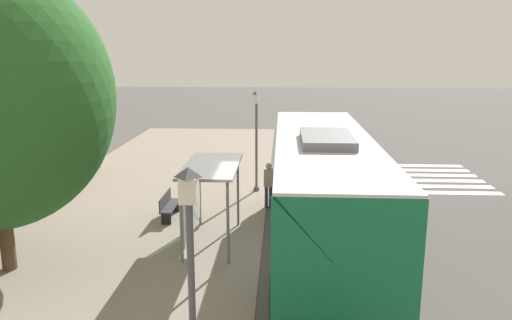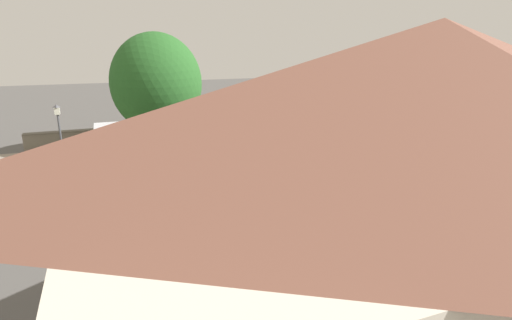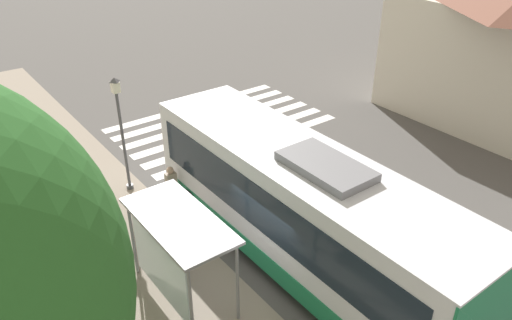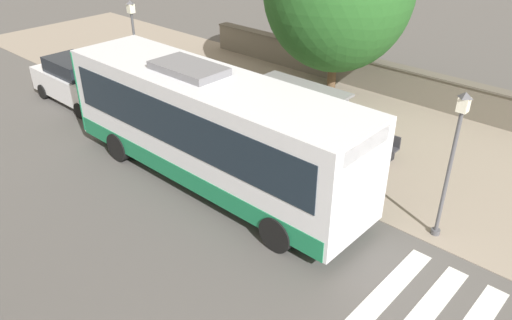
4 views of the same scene
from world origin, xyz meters
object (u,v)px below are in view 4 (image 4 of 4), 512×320
object	(u,v)px
street_lamp_near	(452,155)
parked_car_behind_bus	(77,81)
bench	(377,142)
street_lamp_far	(135,44)
pedestrian	(359,183)
bus_shelter	(300,99)
bus	(209,127)

from	to	relation	value
street_lamp_near	parked_car_behind_bus	distance (m)	15.48
bench	street_lamp_far	size ratio (longest dim) A/B	0.38
pedestrian	street_lamp_near	world-z (taller)	street_lamp_near
pedestrian	parked_car_behind_bus	bearing A→B (deg)	-85.54
bench	parked_car_behind_bus	bearing A→B (deg)	-69.46
bus_shelter	bench	bearing A→B (deg)	128.47
parked_car_behind_bus	bus	bearing A→B (deg)	86.31
bus	pedestrian	xyz separation A→B (m)	(-1.60, 4.32, -0.89)
bus	bench	xyz separation A→B (m)	(-4.99, 2.95, -1.41)
bus	bus_shelter	xyz separation A→B (m)	(-3.32, 0.85, 0.13)
bus_shelter	pedestrian	bearing A→B (deg)	63.53
pedestrian	bench	distance (m)	3.69
pedestrian	bench	xyz separation A→B (m)	(-3.39, -1.37, -0.51)
bench	street_lamp_near	bearing A→B (deg)	51.16
bench	street_lamp_far	distance (m)	10.40
street_lamp_near	street_lamp_far	distance (m)	13.37
bus_shelter	street_lamp_near	bearing A→B (deg)	78.23
parked_car_behind_bus	street_lamp_far	bearing A→B (deg)	132.57
bench	bus_shelter	bearing A→B (deg)	-51.53
bench	bus	bearing A→B (deg)	-30.60
pedestrian	bus	bearing A→B (deg)	-69.71
bus	parked_car_behind_bus	world-z (taller)	bus
bus	street_lamp_near	world-z (taller)	street_lamp_near
pedestrian	street_lamp_near	size ratio (longest dim) A/B	0.41
bus	street_lamp_far	world-z (taller)	street_lamp_far
street_lamp_near	pedestrian	bearing A→B (deg)	-75.57
bus	street_lamp_near	xyz separation A→B (m)	(-2.15, 6.47, 0.56)
bus	bench	world-z (taller)	bus
bus_shelter	parked_car_behind_bus	size ratio (longest dim) A/B	0.72
street_lamp_near	street_lamp_far	size ratio (longest dim) A/B	0.96
bench	parked_car_behind_bus	distance (m)	12.60
pedestrian	bus_shelter	bearing A→B (deg)	-116.47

